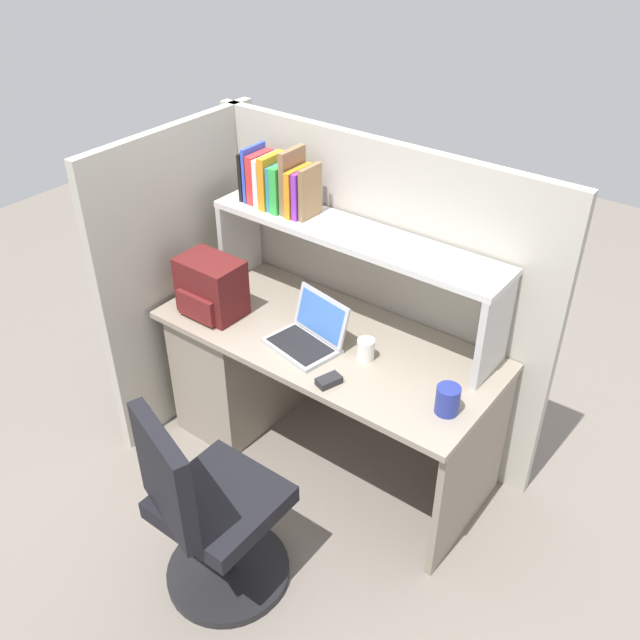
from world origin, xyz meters
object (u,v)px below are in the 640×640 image
Objects in this scene: office_chair at (209,518)px; computer_mouse at (329,381)px; paper_cup at (366,349)px; snack_canister at (448,400)px; laptop at (309,335)px; backpack at (211,288)px.

computer_mouse is at bearing -82.73° from office_chair.
paper_cup is (0.02, 0.24, 0.03)m from computer_mouse.
computer_mouse is 0.87× the size of snack_canister.
office_chair is at bearing -99.89° from paper_cup.
laptop reaches higher than paper_cup.
laptop is 0.89m from office_chair.
office_chair is at bearing -82.87° from computer_mouse.
computer_mouse is 0.24m from paper_cup.
backpack reaches higher than snack_canister.
computer_mouse is 0.49m from snack_canister.
snack_canister is at bearing 35.19° from computer_mouse.
paper_cup is 0.10× the size of office_chair.
laptop is 0.29m from computer_mouse.
backpack is 2.50× the size of snack_canister.
backpack is at bearing -178.21° from snack_canister.
backpack is 1.07m from office_chair.
laptop is at bearing 177.56° from snack_canister.
snack_canister is at bearing -2.44° from laptop.
computer_mouse is 1.07× the size of paper_cup.
paper_cup is at bearing -81.16° from office_chair.
office_chair reaches higher than computer_mouse.
backpack is (-0.53, -0.07, 0.08)m from laptop.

